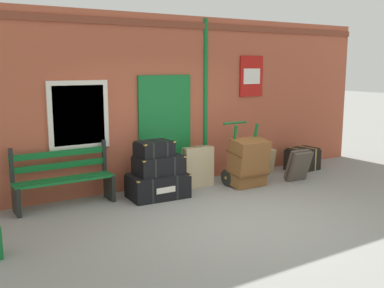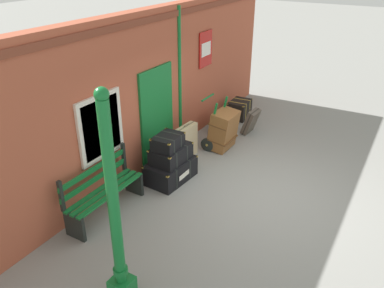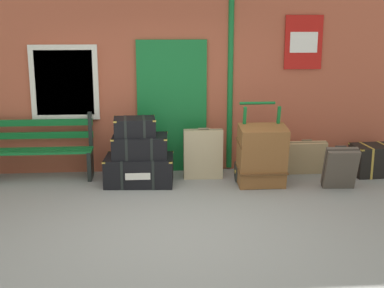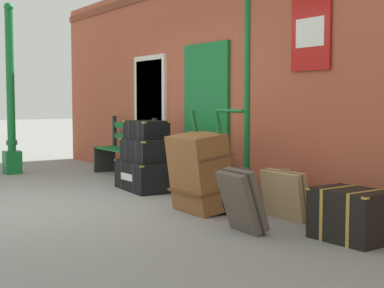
% 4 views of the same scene
% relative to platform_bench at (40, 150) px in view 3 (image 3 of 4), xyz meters
% --- Properties ---
extents(ground_plane, '(60.00, 60.00, 0.00)m').
position_rel_platform_bench_xyz_m(ground_plane, '(1.95, -2.16, -0.44)').
color(ground_plane, gray).
extents(brick_facade, '(10.40, 0.35, 3.20)m').
position_rel_platform_bench_xyz_m(brick_facade, '(1.94, 0.44, 1.15)').
color(brick_facade, '#AD5138').
rests_on(brick_facade, ground).
extents(platform_bench, '(1.60, 0.43, 1.01)m').
position_rel_platform_bench_xyz_m(platform_bench, '(0.00, 0.00, 0.00)').
color(platform_bench, '#146B2D').
rests_on(platform_bench, ground).
extents(steamer_trunk_base, '(1.05, 0.72, 0.43)m').
position_rel_platform_bench_xyz_m(steamer_trunk_base, '(1.52, -0.39, -0.23)').
color(steamer_trunk_base, black).
rests_on(steamer_trunk_base, ground).
extents(steamer_trunk_middle, '(0.83, 0.58, 0.33)m').
position_rel_platform_bench_xyz_m(steamer_trunk_middle, '(1.54, -0.39, 0.14)').
color(steamer_trunk_middle, black).
rests_on(steamer_trunk_middle, steamer_trunk_base).
extents(steamer_trunk_top, '(0.63, 0.48, 0.27)m').
position_rel_platform_bench_xyz_m(steamer_trunk_top, '(1.46, -0.38, 0.43)').
color(steamer_trunk_top, black).
rests_on(steamer_trunk_top, steamer_trunk_middle).
extents(porters_trolley, '(0.71, 0.60, 1.20)m').
position_rel_platform_bench_xyz_m(porters_trolley, '(3.31, -0.50, -0.17)').
color(porters_trolley, black).
rests_on(porters_trolley, ground).
extents(large_brown_trunk, '(0.70, 0.55, 0.93)m').
position_rel_platform_bench_xyz_m(large_brown_trunk, '(3.31, -0.67, 0.02)').
color(large_brown_trunk, brown).
rests_on(large_brown_trunk, ground).
extents(suitcase_olive, '(0.48, 0.37, 0.64)m').
position_rel_platform_bench_xyz_m(suitcase_olive, '(4.41, -0.89, -0.13)').
color(suitcase_olive, '#51473D').
rests_on(suitcase_olive, ground).
extents(suitcase_oxblood, '(0.61, 0.22, 0.80)m').
position_rel_platform_bench_xyz_m(suitcase_oxblood, '(2.50, -0.18, -0.06)').
color(suitcase_oxblood, tan).
rests_on(suitcase_oxblood, ground).
extents(suitcase_cream, '(0.63, 0.22, 0.56)m').
position_rel_platform_bench_xyz_m(suitcase_cream, '(4.15, -0.11, -0.18)').
color(suitcase_cream, tan).
rests_on(suitcase_cream, ground).
extents(corner_trunk, '(0.72, 0.53, 0.49)m').
position_rel_platform_bench_xyz_m(corner_trunk, '(5.21, -0.23, -0.20)').
color(corner_trunk, black).
rests_on(corner_trunk, ground).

